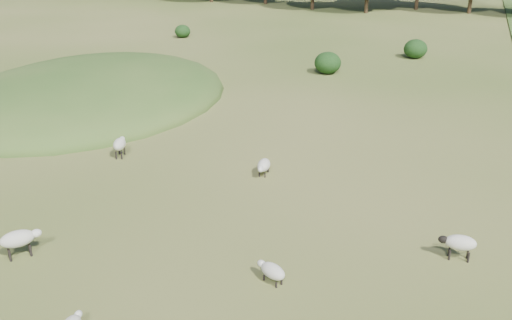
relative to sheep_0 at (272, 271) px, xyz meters
The scene contains 8 objects.
ground 23.22m from the sheep_0, 102.40° to the left, with size 160.00×160.00×0.00m, color #3B571B.
mound 22.45m from the sheep_0, 139.17° to the left, with size 16.00×20.00×4.00m, color #33561E.
shrubs 30.71m from the sheep_0, 100.24° to the left, with size 23.14×10.25×1.57m.
sheep_0 is the anchor object (origin of this frame).
sheep_1 12.22m from the sheep_0, 144.50° to the left, with size 0.85×1.30×0.90m.
sheep_2 8.41m from the sheep_0, 169.66° to the right, with size 1.18×1.29×0.96m.
sheep_3 6.27m from the sheep_0, 32.08° to the left, with size 1.25×0.63×0.89m.
sheep_5 8.01m from the sheep_0, 111.39° to the left, with size 0.63×1.24×0.70m.
Camera 1 is at (9.62, -16.68, 10.33)m, focal length 40.00 mm.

